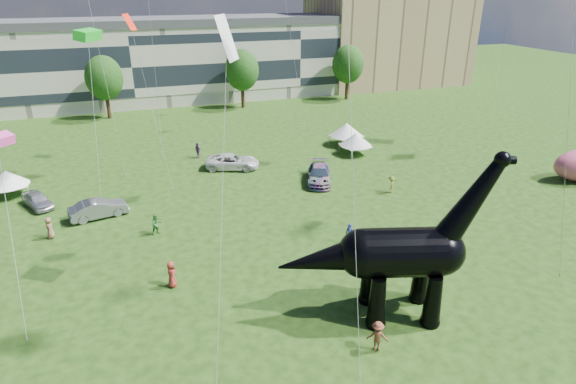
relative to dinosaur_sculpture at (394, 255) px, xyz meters
name	(u,v)px	position (x,y,z in m)	size (l,w,h in m)	color
ground	(337,323)	(-3.30, 0.13, -3.93)	(220.00, 220.00, 0.00)	#16330C
terrace_row	(130,66)	(-11.30, 62.13, 2.07)	(78.00, 11.00, 12.00)	beige
apartment_block	(388,24)	(36.70, 65.13, 7.07)	(28.00, 18.00, 22.00)	tan
tree_mid_left	(103,74)	(-15.30, 53.13, 2.36)	(5.20, 5.20, 9.44)	#382314
tree_mid_right	(242,67)	(4.70, 53.13, 2.36)	(5.20, 5.20, 9.44)	#382314
tree_far_right	(348,61)	(22.70, 53.13, 2.36)	(5.20, 5.20, 9.44)	#382314
dinosaur_sculpture	(394,255)	(0.00, 0.00, 0.00)	(12.67, 5.46, 10.42)	black
car_silver	(37,200)	(-21.49, 23.11, -3.25)	(1.61, 4.00, 1.36)	#B9B8BD
car_grey	(99,209)	(-16.38, 19.21, -3.16)	(1.64, 4.70, 1.55)	gray
car_white	(233,162)	(-3.17, 26.84, -3.15)	(2.59, 5.61, 1.56)	silver
car_dark	(319,175)	(4.02, 20.33, -3.14)	(2.23, 5.48, 1.59)	#595960
gazebo_near	(347,130)	(11.66, 30.21, -2.02)	(5.08, 5.08, 2.72)	silver
gazebo_far	(356,140)	(11.16, 26.74, -2.17)	(3.92, 3.92, 2.51)	silver
gazebo_left	(7,178)	(-24.18, 26.57, -2.17)	(4.49, 4.49, 2.51)	white
visitors	(188,228)	(-9.90, 13.08, -3.06)	(44.64, 35.22, 1.81)	brown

